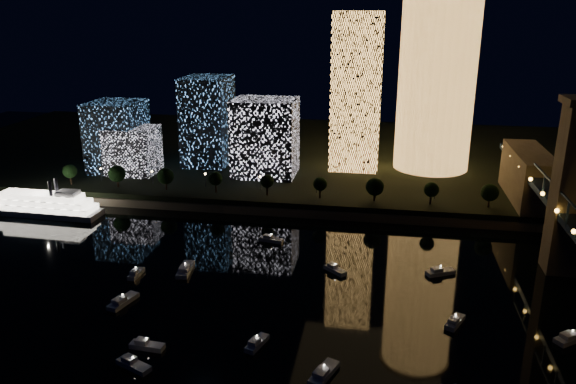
# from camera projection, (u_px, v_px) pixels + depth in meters

# --- Properties ---
(ground) EXTENTS (520.00, 520.00, 0.00)m
(ground) POSITION_uv_depth(u_px,v_px,m) (319.00, 346.00, 125.94)
(ground) COLOR black
(ground) RESTS_ON ground
(far_bank) EXTENTS (420.00, 160.00, 5.00)m
(far_bank) POSITION_uv_depth(u_px,v_px,m) (357.00, 157.00, 274.95)
(far_bank) COLOR black
(far_bank) RESTS_ON ground
(seawall) EXTENTS (420.00, 6.00, 3.00)m
(seawall) POSITION_uv_depth(u_px,v_px,m) (345.00, 214.00, 202.24)
(seawall) COLOR #6B5E4C
(seawall) RESTS_ON ground
(tower_cylindrical) EXTENTS (34.00, 34.00, 89.80)m
(tower_cylindrical) POSITION_uv_depth(u_px,v_px,m) (438.00, 64.00, 234.50)
(tower_cylindrical) COLOR #E9A04A
(tower_cylindrical) RESTS_ON far_bank
(tower_rectangular) EXTENTS (20.77, 20.77, 66.08)m
(tower_rectangular) POSITION_uv_depth(u_px,v_px,m) (357.00, 92.00, 239.13)
(tower_rectangular) COLOR #E9A04A
(tower_rectangular) RESTS_ON far_bank
(midrise_blocks) EXTENTS (87.64, 42.81, 38.59)m
(midrise_blocks) POSITION_uv_depth(u_px,v_px,m) (194.00, 133.00, 241.45)
(midrise_blocks) COLOR white
(midrise_blocks) RESTS_ON far_bank
(riverboat) EXTENTS (47.15, 11.37, 14.11)m
(riverboat) POSITION_uv_depth(u_px,v_px,m) (37.00, 205.00, 205.51)
(riverboat) COLOR silver
(riverboat) RESTS_ON ground
(motorboats) EXTENTS (117.57, 75.65, 2.78)m
(motorboats) POSITION_uv_depth(u_px,v_px,m) (289.00, 309.00, 140.11)
(motorboats) COLOR silver
(motorboats) RESTS_ON ground
(esplanade_trees) EXTENTS (165.93, 6.73, 8.87)m
(esplanade_trees) POSITION_uv_depth(u_px,v_px,m) (264.00, 181.00, 210.02)
(esplanade_trees) COLOR black
(esplanade_trees) RESTS_ON far_bank
(street_lamps) EXTENTS (132.70, 0.70, 5.65)m
(street_lamps) POSITION_uv_depth(u_px,v_px,m) (260.00, 180.00, 216.54)
(street_lamps) COLOR black
(street_lamps) RESTS_ON far_bank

